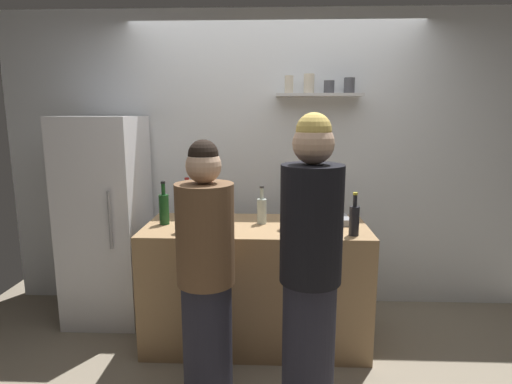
{
  "coord_description": "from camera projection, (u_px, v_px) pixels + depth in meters",
  "views": [
    {
      "loc": [
        -0.02,
        -2.52,
        1.73
      ],
      "look_at": [
        -0.14,
        0.49,
        1.17
      ],
      "focal_mm": 29.47,
      "sensor_mm": 36.0,
      "label": 1
    }
  ],
  "objects": [
    {
      "name": "refrigerator",
      "position": [
        107.0,
        219.0,
        3.52
      ],
      "size": [
        0.61,
        0.68,
        1.71
      ],
      "color": "white",
      "rests_on": "ground"
    },
    {
      "name": "wine_bottle_dark_glass",
      "position": [
        354.0,
        219.0,
        2.83
      ],
      "size": [
        0.07,
        0.07,
        0.3
      ],
      "color": "black",
      "rests_on": "counter"
    },
    {
      "name": "person_blonde",
      "position": [
        310.0,
        273.0,
        2.32
      ],
      "size": [
        0.34,
        0.34,
        1.74
      ],
      "rotation": [
        0.0,
        0.0,
        4.31
      ],
      "color": "#262633",
      "rests_on": "ground"
    },
    {
      "name": "back_wall_assembly",
      "position": [
        275.0,
        161.0,
        3.77
      ],
      "size": [
        4.8,
        0.32,
        2.6
      ],
      "color": "white",
      "rests_on": "ground"
    },
    {
      "name": "wine_bottle_amber_glass",
      "position": [
        187.0,
        201.0,
        3.4
      ],
      "size": [
        0.08,
        0.08,
        0.31
      ],
      "color": "#472814",
      "rests_on": "counter"
    },
    {
      "name": "person_brown_jacket",
      "position": [
        206.0,
        277.0,
        2.47
      ],
      "size": [
        0.34,
        0.34,
        1.59
      ],
      "rotation": [
        0.0,
        0.0,
        1.58
      ],
      "color": "#262633",
      "rests_on": "ground"
    },
    {
      "name": "baking_pan",
      "position": [
        326.0,
        219.0,
        3.18
      ],
      "size": [
        0.34,
        0.24,
        0.05
      ],
      "primitive_type": "cube",
      "color": "gray",
      "rests_on": "counter"
    },
    {
      "name": "ground_plane",
      "position": [
        273.0,
        378.0,
        2.79
      ],
      "size": [
        5.28,
        5.28,
        0.0
      ],
      "primitive_type": "plane",
      "color": "gray"
    },
    {
      "name": "wine_bottle_pale_glass",
      "position": [
        262.0,
        210.0,
        3.14
      ],
      "size": [
        0.07,
        0.07,
        0.29
      ],
      "color": "#B2BFB2",
      "rests_on": "counter"
    },
    {
      "name": "wine_bottle_green_glass",
      "position": [
        164.0,
        208.0,
        3.12
      ],
      "size": [
        0.07,
        0.07,
        0.32
      ],
      "color": "#19471E",
      "rests_on": "counter"
    },
    {
      "name": "counter",
      "position": [
        256.0,
        283.0,
        3.2
      ],
      "size": [
        1.64,
        0.71,
        0.92
      ],
      "primitive_type": "cube",
      "color": "#9E7A51",
      "rests_on": "ground"
    },
    {
      "name": "utensil_holder",
      "position": [
        287.0,
        221.0,
        2.99
      ],
      "size": [
        0.1,
        0.1,
        0.22
      ],
      "color": "#B2B2B7",
      "rests_on": "counter"
    },
    {
      "name": "water_bottle_plastic",
      "position": [
        184.0,
        219.0,
        2.91
      ],
      "size": [
        0.08,
        0.08,
        0.21
      ],
      "color": "silver",
      "rests_on": "counter"
    }
  ]
}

